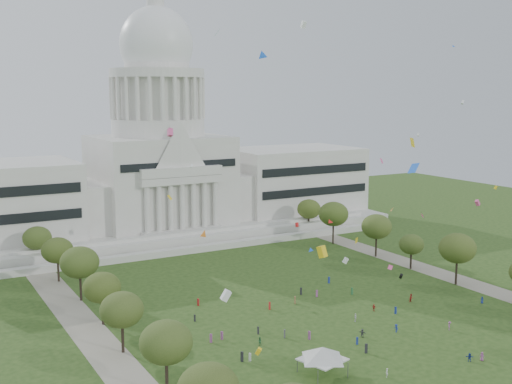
% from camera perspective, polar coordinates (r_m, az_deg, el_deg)
% --- Properties ---
extents(ground, '(400.00, 400.00, 0.00)m').
position_cam_1_polar(ground, '(135.42, 9.65, -12.69)').
color(ground, '#284517').
rests_on(ground, ground).
extents(capitol, '(160.00, 64.50, 91.30)m').
position_cam_1_polar(capitol, '(227.15, -8.55, 1.89)').
color(capitol, silver).
rests_on(capitol, ground).
extents(path_left, '(8.00, 160.00, 0.04)m').
position_cam_1_polar(path_left, '(140.19, -14.53, -12.08)').
color(path_left, gray).
rests_on(path_left, ground).
extents(path_right, '(8.00, 160.00, 0.04)m').
position_cam_1_polar(path_right, '(187.31, 15.33, -6.77)').
color(path_right, gray).
rests_on(path_right, ground).
extents(row_tree_l_1, '(8.86, 8.86, 12.59)m').
position_cam_1_polar(row_tree_l_1, '(108.74, -8.01, -13.10)').
color(row_tree_l_1, black).
rests_on(row_tree_l_1, ground).
extents(row_tree_l_2, '(8.42, 8.42, 11.97)m').
position_cam_1_polar(row_tree_l_2, '(126.57, -11.85, -10.21)').
color(row_tree_l_2, black).
rests_on(row_tree_l_2, ground).
extents(row_tree_r_2, '(9.55, 9.55, 13.58)m').
position_cam_1_polar(row_tree_r_2, '(173.83, 17.47, -4.79)').
color(row_tree_r_2, black).
rests_on(row_tree_r_2, ground).
extents(row_tree_l_3, '(8.12, 8.12, 11.55)m').
position_cam_1_polar(row_tree_l_3, '(142.09, -13.54, -8.27)').
color(row_tree_l_3, black).
rests_on(row_tree_l_3, ground).
extents(row_tree_r_3, '(7.01, 7.01, 9.98)m').
position_cam_1_polar(row_tree_r_3, '(186.24, 13.65, -4.55)').
color(row_tree_r_3, black).
rests_on(row_tree_r_3, ground).
extents(row_tree_l_4, '(9.29, 9.29, 13.21)m').
position_cam_1_polar(row_tree_l_4, '(159.01, -15.41, -6.06)').
color(row_tree_l_4, black).
rests_on(row_tree_l_4, ground).
extents(row_tree_r_4, '(9.19, 9.19, 13.06)m').
position_cam_1_polar(row_tree_r_4, '(197.31, 10.67, -3.04)').
color(row_tree_r_4, black).
rests_on(row_tree_r_4, ground).
extents(row_tree_l_5, '(8.33, 8.33, 11.85)m').
position_cam_1_polar(row_tree_l_5, '(176.60, -17.25, -4.98)').
color(row_tree_l_5, black).
rests_on(row_tree_l_5, ground).
extents(row_tree_r_5, '(9.82, 9.82, 13.96)m').
position_cam_1_polar(row_tree_r_5, '(211.89, 6.90, -1.96)').
color(row_tree_r_5, black).
rests_on(row_tree_r_5, ground).
extents(row_tree_l_6, '(8.19, 8.19, 11.64)m').
position_cam_1_polar(row_tree_l_6, '(193.68, -18.88, -3.90)').
color(row_tree_l_6, black).
rests_on(row_tree_l_6, ground).
extents(row_tree_r_6, '(8.42, 8.42, 11.97)m').
position_cam_1_polar(row_tree_r_6, '(227.94, 4.73, -1.52)').
color(row_tree_r_6, black).
rests_on(row_tree_r_6, ground).
extents(event_tent, '(11.75, 11.75, 5.35)m').
position_cam_1_polar(event_tent, '(116.67, 5.94, -14.04)').
color(event_tent, '#4C4C4C').
rests_on(event_tent, ground).
extents(person_0, '(0.93, 0.87, 1.59)m').
position_cam_1_polar(person_0, '(162.88, 19.46, -9.04)').
color(person_0, navy).
rests_on(person_0, ground).
extents(person_2, '(1.06, 0.75, 1.99)m').
position_cam_1_polar(person_2, '(159.03, 13.63, -9.14)').
color(person_2, '#B21E1E').
rests_on(person_2, ground).
extents(person_3, '(0.64, 1.17, 1.77)m').
position_cam_1_polar(person_3, '(139.40, 12.35, -11.74)').
color(person_3, navy).
rests_on(person_3, ground).
extents(person_4, '(0.90, 1.19, 1.80)m').
position_cam_1_polar(person_4, '(143.91, 8.83, -10.96)').
color(person_4, silver).
rests_on(person_4, ground).
extents(person_5, '(1.34, 1.78, 1.79)m').
position_cam_1_polar(person_5, '(135.52, 9.44, -12.26)').
color(person_5, '#4C4C51').
rests_on(person_5, ground).
extents(person_6, '(0.90, 1.00, 1.71)m').
position_cam_1_polar(person_6, '(130.03, 19.45, -13.61)').
color(person_6, '#994C8C').
rests_on(person_6, ground).
extents(person_7, '(0.68, 0.73, 1.62)m').
position_cam_1_polar(person_7, '(118.96, 11.55, -15.46)').
color(person_7, silver).
rests_on(person_7, ground).
extents(person_8, '(0.98, 0.83, 1.72)m').
position_cam_1_polar(person_8, '(129.86, 0.32, -13.11)').
color(person_8, '#33723F').
rests_on(person_8, ground).
extents(person_9, '(1.29, 1.24, 1.83)m').
position_cam_1_polar(person_9, '(143.44, 16.82, -11.31)').
color(person_9, '#994C8C').
rests_on(person_9, ground).
extents(person_10, '(0.90, 1.13, 1.70)m').
position_cam_1_polar(person_10, '(150.92, 10.44, -10.08)').
color(person_10, '#B21E1E').
rests_on(person_10, ground).
extents(person_11, '(1.49, 1.45, 1.61)m').
position_cam_1_polar(person_11, '(129.04, 18.45, -13.76)').
color(person_11, navy).
rests_on(person_11, ground).
extents(distant_crowd, '(54.88, 41.59, 1.91)m').
position_cam_1_polar(distant_crowd, '(138.79, 1.35, -11.63)').
color(distant_crowd, '#994C8C').
rests_on(distant_crowd, ground).
extents(kite_swarm, '(80.78, 89.22, 59.80)m').
position_cam_1_polar(kite_swarm, '(130.19, 7.05, 0.19)').
color(kite_swarm, white).
rests_on(kite_swarm, ground).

